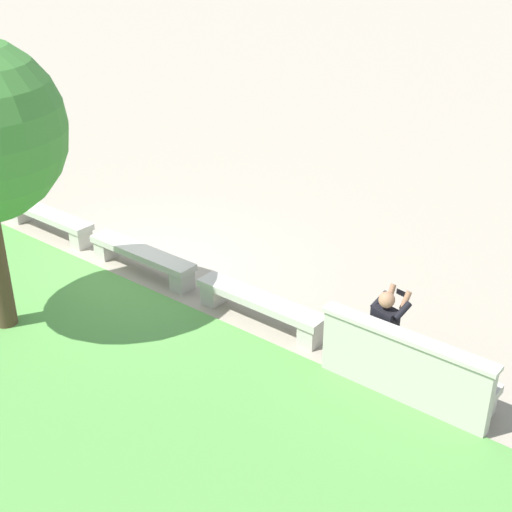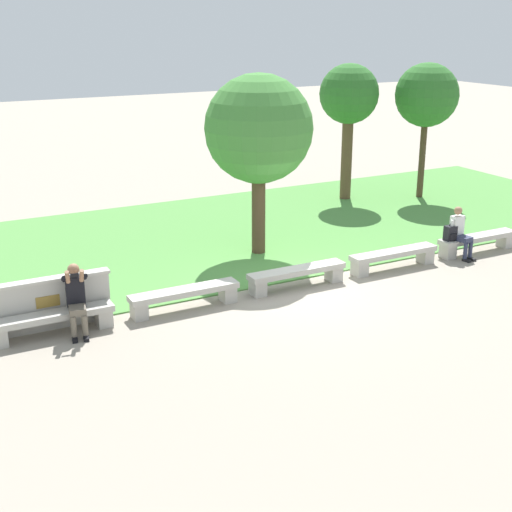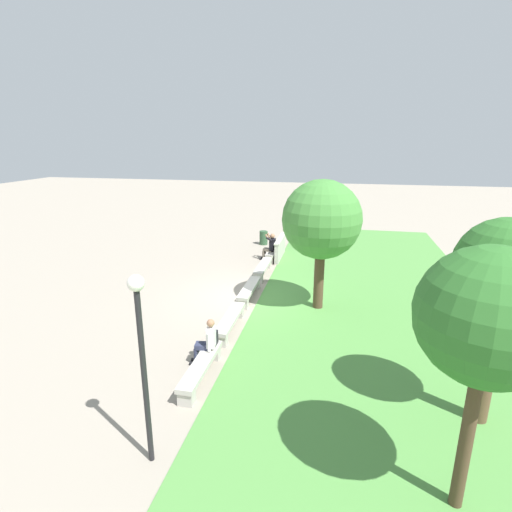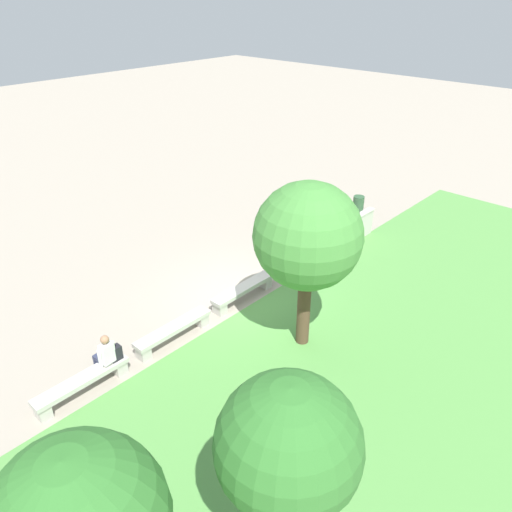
{
  "view_description": "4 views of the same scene",
  "coord_description": "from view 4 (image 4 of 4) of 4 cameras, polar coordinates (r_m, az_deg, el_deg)",
  "views": [
    {
      "loc": [
        -8.48,
        7.43,
        5.96
      ],
      "look_at": [
        -2.1,
        -0.57,
        0.76
      ],
      "focal_mm": 50.0,
      "sensor_mm": 36.0,
      "label": 1
    },
    {
      "loc": [
        -7.57,
        -12.43,
        5.63
      ],
      "look_at": [
        -1.03,
        -0.05,
        0.91
      ],
      "focal_mm": 50.0,
      "sensor_mm": 36.0,
      "label": 2
    },
    {
      "loc": [
        13.27,
        3.05,
        5.63
      ],
      "look_at": [
        -1.76,
        -0.12,
        1.09
      ],
      "focal_mm": 28.0,
      "sensor_mm": 36.0,
      "label": 3
    },
    {
      "loc": [
        8.82,
        8.67,
        8.28
      ],
      "look_at": [
        -1.02,
        -0.43,
        0.9
      ],
      "focal_mm": 35.0,
      "sensor_mm": 36.0,
      "label": 4
    }
  ],
  "objects": [
    {
      "name": "bench_near",
      "position": [
        16.43,
        4.94,
        -0.3
      ],
      "size": [
        2.28,
        0.4,
        0.45
      ],
      "color": "#B7B2A8",
      "rests_on": "ground"
    },
    {
      "name": "backrest_wall_with_plaque",
      "position": [
        18.11,
        10.99,
        2.9
      ],
      "size": [
        2.42,
        0.24,
        1.01
      ],
      "color": "#B7B2A8",
      "rests_on": "ground"
    },
    {
      "name": "bench_mid",
      "position": [
        14.71,
        -1.46,
        -3.97
      ],
      "size": [
        2.28,
        0.4,
        0.45
      ],
      "color": "#B7B2A8",
      "rests_on": "ground"
    },
    {
      "name": "bench_main",
      "position": [
        18.36,
        10.05,
        2.64
      ],
      "size": [
        2.28,
        0.4,
        0.45
      ],
      "color": "#B7B2A8",
      "rests_on": "ground"
    },
    {
      "name": "bench_far",
      "position": [
        13.3,
        -9.44,
        -8.43
      ],
      "size": [
        2.28,
        0.4,
        0.45
      ],
      "color": "#B7B2A8",
      "rests_on": "ground"
    },
    {
      "name": "person_photographer",
      "position": [
        17.86,
        9.15,
        3.48
      ],
      "size": [
        0.52,
        0.77,
        1.32
      ],
      "color": "black",
      "rests_on": "ground"
    },
    {
      "name": "person_distant",
      "position": [
        12.34,
        -16.9,
        -10.73
      ],
      "size": [
        0.48,
        0.7,
        1.26
      ],
      "color": "black",
      "rests_on": "ground"
    },
    {
      "name": "trash_bin",
      "position": [
        20.64,
        11.61,
        5.72
      ],
      "size": [
        0.44,
        0.44,
        0.75
      ],
      "primitive_type": "cylinder",
      "color": "#2D5133",
      "rests_on": "ground"
    },
    {
      "name": "ground_plane",
      "position": [
        14.88,
        -1.44,
        -4.96
      ],
      "size": [
        80.0,
        80.0,
        0.0
      ],
      "primitive_type": "plane",
      "color": "gray"
    },
    {
      "name": "tree_behind_wall",
      "position": [
        11.67,
        5.93,
        2.19
      ],
      "size": [
        2.6,
        2.6,
        4.4
      ],
      "color": "#4C3826",
      "rests_on": "ground"
    },
    {
      "name": "bench_end",
      "position": [
        12.3,
        -19.26,
        -13.55
      ],
      "size": [
        2.28,
        0.4,
        0.45
      ],
      "color": "#B7B2A8",
      "rests_on": "ground"
    },
    {
      "name": "backpack",
      "position": [
        12.39,
        -15.8,
        -10.62
      ],
      "size": [
        0.28,
        0.24,
        0.43
      ],
      "color": "black",
      "rests_on": "bench_end"
    },
    {
      "name": "tree_right_background",
      "position": [
        6.55,
        3.67,
        -21.33
      ],
      "size": [
        1.85,
        1.85,
        4.28
      ],
      "color": "brown",
      "rests_on": "ground"
    },
    {
      "name": "grass_strip",
      "position": [
        12.83,
        13.11,
        -12.2
      ],
      "size": [
        24.81,
        8.0,
        0.03
      ],
      "primitive_type": "cube",
      "color": "#518E42",
      "rests_on": "ground"
    }
  ]
}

